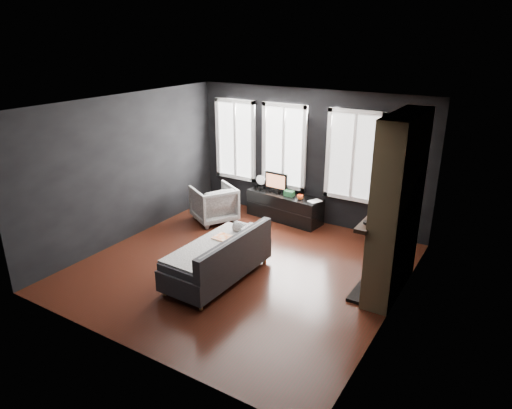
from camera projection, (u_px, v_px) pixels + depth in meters
The scene contains 18 objects.
floor at pixel (242, 267), 7.67m from camera, with size 5.00×5.00×0.00m, color black.
ceiling at pixel (240, 105), 6.72m from camera, with size 5.00×5.00×0.00m, color white.
wall_back at pixel (309, 157), 9.19m from camera, with size 5.00×0.02×2.70m, color black.
wall_left at pixel (128, 168), 8.42m from camera, with size 0.02×5.00×2.70m, color black.
wall_right at pixel (400, 224), 5.97m from camera, with size 0.02×5.00×2.70m, color black.
windows at pixel (289, 104), 9.02m from camera, with size 4.00×0.16×1.76m, color white, non-canonical shape.
fireplace at pixel (397, 207), 6.55m from camera, with size 0.70×1.62×2.70m, color #93724C, non-canonical shape.
sofa at pixel (217, 255), 7.20m from camera, with size 0.95×1.90×0.82m, color black, non-canonical shape.
stripe_pillow at pixel (247, 235), 7.46m from camera, with size 0.08×0.33×0.33m, color gray.
armchair at pixel (214, 202), 9.44m from camera, with size 0.81×0.75×0.83m, color silver.
media_console at pixel (285, 207), 9.55m from camera, with size 1.63×0.51×0.56m, color black, non-canonical shape.
monitor at pixel (276, 181), 9.52m from camera, with size 0.53×0.11×0.47m, color black, non-canonical shape.
desk_fan at pixel (261, 181), 9.78m from camera, with size 0.21×0.21×0.30m, color gray, non-canonical shape.
mug at pixel (300, 197), 9.12m from camera, with size 0.12×0.10×0.12m, color orange.
book at pixel (312, 195), 9.05m from camera, with size 0.18×0.02×0.25m, color tan.
storage_box at pixel (289, 193), 9.33m from camera, with size 0.20×0.13×0.11m, color #2B703E.
mantel_vase at pixel (389, 196), 7.04m from camera, with size 0.21×0.21×0.21m, color gold.
mantel_clock at pixel (367, 223), 6.27m from camera, with size 0.11×0.11×0.04m, color black.
Camera 1 is at (3.77, -5.68, 3.69)m, focal length 32.00 mm.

